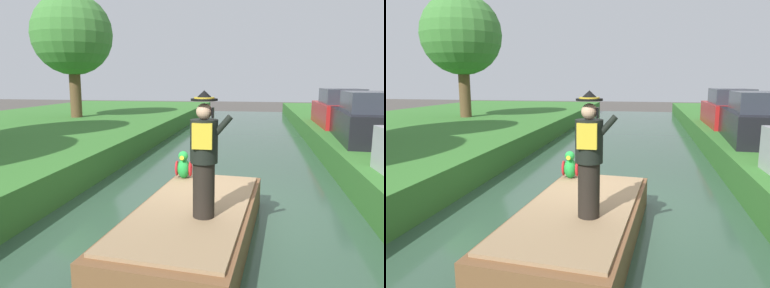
% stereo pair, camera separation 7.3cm
% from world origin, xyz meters
% --- Properties ---
extents(ground_plane, '(80.00, 80.00, 0.00)m').
position_xyz_m(ground_plane, '(0.00, 0.00, 0.00)').
color(ground_plane, '#4C4742').
extents(canal_water, '(6.05, 48.00, 0.10)m').
position_xyz_m(canal_water, '(0.00, 0.00, 0.05)').
color(canal_water, '#33513D').
rests_on(canal_water, ground).
extents(boat, '(2.13, 4.33, 0.61)m').
position_xyz_m(boat, '(0.00, -1.23, 0.40)').
color(boat, brown).
rests_on(boat, canal_water).
extents(person_pirate, '(0.61, 0.42, 1.85)m').
position_xyz_m(person_pirate, '(0.22, -1.69, 1.64)').
color(person_pirate, black).
rests_on(person_pirate, boat).
extents(parrot_plush, '(0.36, 0.35, 0.57)m').
position_xyz_m(parrot_plush, '(-0.50, 0.34, 0.95)').
color(parrot_plush, green).
rests_on(parrot_plush, boat).
extents(tree_slender, '(3.89, 3.89, 5.97)m').
position_xyz_m(tree_slender, '(-8.00, 10.03, 4.86)').
color(tree_slender, brown).
rests_on(tree_slender, grass_bank_near).
extents(parked_car_dark, '(1.96, 4.10, 1.50)m').
position_xyz_m(parked_car_dark, '(4.30, 5.00, 1.50)').
color(parked_car_dark, black).
rests_on(parked_car_dark, grass_bank_far).
extents(parked_car_red, '(1.73, 4.01, 1.50)m').
position_xyz_m(parked_car_red, '(4.30, 8.92, 1.50)').
color(parked_car_red, red).
rests_on(parked_car_red, grass_bank_far).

